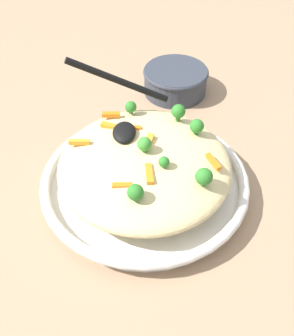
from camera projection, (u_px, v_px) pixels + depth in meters
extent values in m
plane|color=#9E7F60|center=(147.00, 191.00, 0.73)|extent=(2.40, 2.40, 0.00)
cylinder|color=white|center=(147.00, 187.00, 0.72)|extent=(0.33, 0.33, 0.02)
torus|color=white|center=(147.00, 179.00, 0.71)|extent=(0.36, 0.36, 0.02)
torus|color=black|center=(147.00, 178.00, 0.70)|extent=(0.35, 0.35, 0.00)
ellipsoid|color=#DBC689|center=(147.00, 165.00, 0.68)|extent=(0.30, 0.29, 0.06)
cube|color=orange|center=(113.00, 115.00, 0.74)|extent=(0.01, 0.03, 0.01)
cube|color=orange|center=(125.00, 185.00, 0.61)|extent=(0.01, 0.03, 0.01)
cube|color=orange|center=(113.00, 126.00, 0.71)|extent=(0.02, 0.04, 0.01)
cube|color=orange|center=(216.00, 162.00, 0.65)|extent=(0.04, 0.02, 0.01)
cube|color=orange|center=(152.00, 174.00, 0.62)|extent=(0.04, 0.01, 0.01)
cube|color=orange|center=(82.00, 142.00, 0.68)|extent=(0.01, 0.04, 0.01)
cube|color=orange|center=(134.00, 128.00, 0.71)|extent=(0.01, 0.03, 0.01)
cube|color=orange|center=(152.00, 140.00, 0.68)|extent=(0.03, 0.02, 0.01)
cylinder|color=#296820|center=(138.00, 198.00, 0.60)|extent=(0.01, 0.01, 0.01)
sphere|color=#2D7A28|center=(138.00, 192.00, 0.59)|extent=(0.03, 0.03, 0.03)
cylinder|color=#296820|center=(133.00, 112.00, 0.75)|extent=(0.01, 0.01, 0.01)
sphere|color=#2D7A28|center=(133.00, 107.00, 0.74)|extent=(0.02, 0.02, 0.02)
cylinder|color=#296820|center=(180.00, 118.00, 0.73)|extent=(0.01, 0.01, 0.01)
sphere|color=#2D7A28|center=(181.00, 111.00, 0.72)|extent=(0.03, 0.03, 0.03)
cylinder|color=#377928|center=(146.00, 149.00, 0.66)|extent=(0.01, 0.01, 0.01)
sphere|color=#3D8E33|center=(146.00, 143.00, 0.65)|extent=(0.02, 0.02, 0.02)
cylinder|color=#296820|center=(199.00, 132.00, 0.70)|extent=(0.01, 0.01, 0.01)
sphere|color=#2D7A28|center=(199.00, 126.00, 0.69)|extent=(0.02, 0.02, 0.02)
cylinder|color=#296820|center=(166.00, 166.00, 0.64)|extent=(0.01, 0.01, 0.01)
sphere|color=#2D7A28|center=(167.00, 162.00, 0.63)|extent=(0.02, 0.02, 0.02)
cylinder|color=#296820|center=(206.00, 182.00, 0.62)|extent=(0.01, 0.01, 0.01)
sphere|color=#2D7A28|center=(207.00, 177.00, 0.61)|extent=(0.03, 0.03, 0.03)
ellipsoid|color=black|center=(127.00, 132.00, 0.69)|extent=(0.06, 0.04, 0.02)
cylinder|color=black|center=(121.00, 81.00, 0.72)|extent=(0.03, 0.18, 0.10)
cylinder|color=#333842|center=(177.00, 81.00, 0.93)|extent=(0.14, 0.14, 0.06)
torus|color=#333842|center=(178.00, 72.00, 0.92)|extent=(0.15, 0.15, 0.01)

